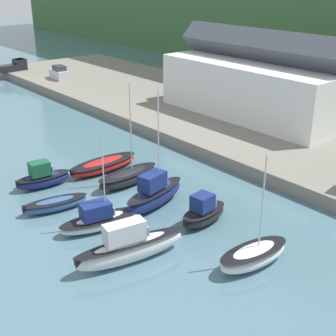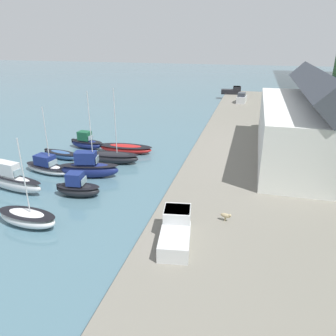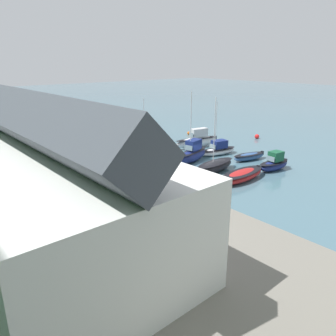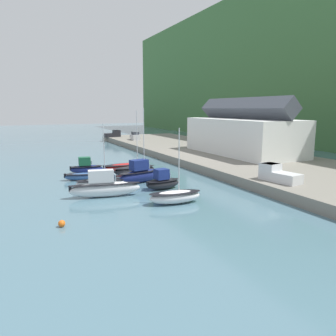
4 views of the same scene
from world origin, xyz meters
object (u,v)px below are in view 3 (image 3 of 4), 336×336
object	(u,v)px
dog_on_quay	(56,159)
moored_boat_8	(197,140)
moored_boat_0	(242,175)
moored_boat_5	(274,163)
moored_boat_3	(165,150)
mooring_buoy_1	(189,133)
moored_boat_2	(192,154)
moored_boat_7	(218,150)
moored_boat_1	(215,166)
pickup_truck_1	(68,146)
moored_boat_4	(147,142)
mooring_buoy_0	(257,136)
moored_boat_6	(249,156)

from	to	relation	value
dog_on_quay	moored_boat_8	bearing A→B (deg)	-81.96
moored_boat_0	moored_boat_5	xyz separation A→B (m)	(-0.40, -5.99, 0.28)
moored_boat_3	mooring_buoy_1	bearing A→B (deg)	-63.66
moored_boat_2	moored_boat_5	distance (m)	10.55
moored_boat_7	dog_on_quay	size ratio (longest dim) A/B	8.69
moored_boat_0	moored_boat_1	xyz separation A→B (m)	(4.00, 0.00, 0.15)
moored_boat_1	pickup_truck_1	distance (m)	19.73
moored_boat_3	moored_boat_4	size ratio (longest dim) A/B	0.59
moored_boat_2	moored_boat_8	world-z (taller)	moored_boat_2
moored_boat_0	pickup_truck_1	size ratio (longest dim) A/B	1.49
moored_boat_1	mooring_buoy_1	size ratio (longest dim) A/B	16.05
moored_boat_2	moored_boat_5	world-z (taller)	moored_boat_2
moored_boat_1	dog_on_quay	bearing A→B (deg)	45.30
moored_boat_8	mooring_buoy_1	bearing A→B (deg)	-25.72
moored_boat_3	mooring_buoy_0	world-z (taller)	moored_boat_3
mooring_buoy_1	moored_boat_3	bearing A→B (deg)	122.34
moored_boat_5	moored_boat_8	world-z (taller)	moored_boat_8
moored_boat_6	mooring_buoy_1	bearing A→B (deg)	-5.43
dog_on_quay	moored_boat_5	bearing A→B (deg)	-113.90
moored_boat_0	moored_boat_8	bearing A→B (deg)	-28.78
moored_boat_5	moored_boat_7	size ratio (longest dim) A/B	0.65
moored_boat_3	moored_boat_5	size ratio (longest dim) A/B	0.90
pickup_truck_1	dog_on_quay	bearing A→B (deg)	38.38
pickup_truck_1	moored_boat_4	bearing A→B (deg)	168.55
pickup_truck_1	dog_on_quay	xyz separation A→B (m)	(-3.38, 3.17, -0.36)
dog_on_quay	mooring_buoy_0	world-z (taller)	dog_on_quay
moored_boat_3	dog_on_quay	bearing A→B (deg)	71.54
moored_boat_2	moored_boat_5	xyz separation A→B (m)	(-9.19, -5.17, -0.27)
moored_boat_1	moored_boat_6	world-z (taller)	moored_boat_1
moored_boat_0	dog_on_quay	world-z (taller)	dog_on_quay
moored_boat_3	moored_boat_6	world-z (taller)	moored_boat_3
moored_boat_2	moored_boat_7	bearing A→B (deg)	-102.14
moored_boat_0	pickup_truck_1	xyz separation A→B (m)	(19.89, 11.63, 1.48)
moored_boat_6	moored_boat_0	bearing A→B (deg)	131.51
moored_boat_2	mooring_buoy_1	size ratio (longest dim) A/B	16.63
moored_boat_3	moored_boat_4	xyz separation A→B (m)	(5.94, -1.32, -0.17)
moored_boat_3	moored_boat_7	distance (m)	7.72
moored_boat_1	moored_boat_6	distance (m)	7.24
moored_boat_0	moored_boat_5	world-z (taller)	moored_boat_5
moored_boat_6	mooring_buoy_0	world-z (taller)	moored_boat_6
moored_boat_5	pickup_truck_1	world-z (taller)	pickup_truck_1
mooring_buoy_0	moored_boat_7	bearing A→B (deg)	99.73
moored_boat_3	mooring_buoy_0	xyz separation A→B (m)	(-2.21, -19.29, -0.49)
pickup_truck_1	dog_on_quay	distance (m)	4.65
moored_boat_5	moored_boat_3	bearing A→B (deg)	30.64
moored_boat_1	moored_boat_7	xyz separation A→B (m)	(4.85, -6.09, 0.02)
moored_boat_4	mooring_buoy_1	bearing A→B (deg)	-74.26
moored_boat_8	moored_boat_6	bearing A→B (deg)	-167.67
moored_boat_2	pickup_truck_1	bearing A→B (deg)	35.46
moored_boat_0	moored_boat_4	distance (m)	19.26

